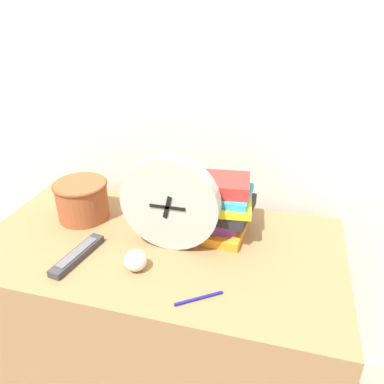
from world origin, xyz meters
name	(u,v)px	position (x,y,z in m)	size (l,w,h in m)	color
wall_back	(190,51)	(0.00, 0.64, 1.20)	(6.00, 0.04, 2.40)	silver
desk	(163,327)	(0.00, 0.28, 0.35)	(1.08, 0.57, 0.70)	olive
desk_clock	(170,204)	(0.04, 0.28, 0.84)	(0.28, 0.05, 0.28)	#B7B2A8
book_stack	(214,205)	(0.14, 0.39, 0.79)	(0.25, 0.21, 0.18)	orange
basket	(82,199)	(-0.29, 0.36, 0.77)	(0.17, 0.17, 0.13)	#994C28
tv_remote	(77,255)	(-0.20, 0.16, 0.71)	(0.07, 0.20, 0.02)	#333338
crumpled_paper_ball	(135,260)	(-0.02, 0.15, 0.73)	(0.06, 0.06, 0.06)	white
pen	(199,298)	(0.17, 0.09, 0.71)	(0.11, 0.08, 0.01)	navy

